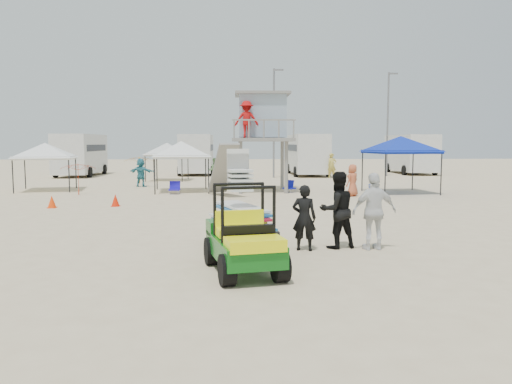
{
  "coord_description": "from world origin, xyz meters",
  "views": [
    {
      "loc": [
        -0.14,
        -9.98,
        2.58
      ],
      "look_at": [
        0.5,
        3.0,
        1.3
      ],
      "focal_mm": 35.0,
      "sensor_mm": 36.0,
      "label": 1
    }
  ],
  "objects_px": {
    "surf_trailer": "(241,213)",
    "man_left": "(304,218)",
    "lifeguard_tower": "(260,120)",
    "utility_cart": "(243,233)",
    "canopy_blue": "(401,139)"
  },
  "relations": [
    {
      "from": "man_left",
      "to": "lifeguard_tower",
      "type": "xyz_separation_m",
      "value": [
        -0.18,
        14.93,
        3.01
      ]
    },
    {
      "from": "utility_cart",
      "to": "man_left",
      "type": "bearing_deg",
      "value": 53.21
    },
    {
      "from": "lifeguard_tower",
      "to": "utility_cart",
      "type": "bearing_deg",
      "value": -94.5
    },
    {
      "from": "surf_trailer",
      "to": "lifeguard_tower",
      "type": "distance_m",
      "value": 14.98
    },
    {
      "from": "canopy_blue",
      "to": "lifeguard_tower",
      "type": "bearing_deg",
      "value": 168.77
    },
    {
      "from": "utility_cart",
      "to": "surf_trailer",
      "type": "bearing_deg",
      "value": 89.96
    },
    {
      "from": "surf_trailer",
      "to": "canopy_blue",
      "type": "height_order",
      "value": "canopy_blue"
    },
    {
      "from": "surf_trailer",
      "to": "canopy_blue",
      "type": "xyz_separation_m",
      "value": [
        8.46,
        13.21,
        1.91
      ]
    },
    {
      "from": "surf_trailer",
      "to": "man_left",
      "type": "xyz_separation_m",
      "value": [
        1.52,
        -0.3,
        -0.08
      ]
    },
    {
      "from": "surf_trailer",
      "to": "canopy_blue",
      "type": "bearing_deg",
      "value": 57.37
    },
    {
      "from": "surf_trailer",
      "to": "lifeguard_tower",
      "type": "bearing_deg",
      "value": 84.79
    },
    {
      "from": "surf_trailer",
      "to": "lifeguard_tower",
      "type": "relative_size",
      "value": 0.51
    },
    {
      "from": "surf_trailer",
      "to": "utility_cart",
      "type": "bearing_deg",
      "value": -90.04
    },
    {
      "from": "utility_cart",
      "to": "canopy_blue",
      "type": "xyz_separation_m",
      "value": [
        8.46,
        15.55,
        1.98
      ]
    },
    {
      "from": "utility_cart",
      "to": "man_left",
      "type": "xyz_separation_m",
      "value": [
        1.52,
        2.03,
        -0.02
      ]
    }
  ]
}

